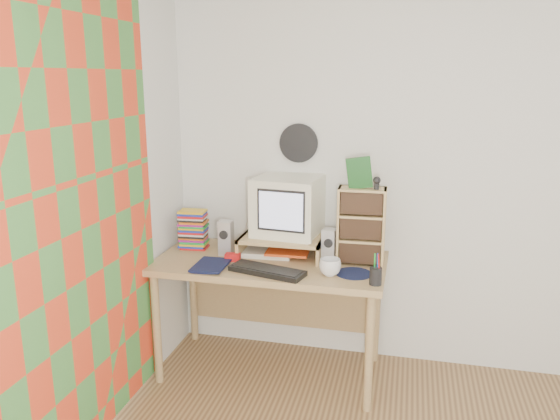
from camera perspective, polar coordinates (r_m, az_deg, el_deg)
The scene contains 19 objects.
back_wall at distance 3.50m, azimuth 17.10°, elevation 3.37°, with size 3.50×3.50×0.00m, color white.
curtain at distance 2.72m, azimuth -20.03°, elevation -1.94°, with size 2.20×2.20×0.00m, color red.
wall_disc at distance 3.52m, azimuth 1.95°, elevation 7.00°, with size 0.25×0.25×0.02m, color black.
desk at distance 3.46m, azimuth -0.75°, elevation -7.02°, with size 1.40×0.70×0.75m.
monitor_riser at distance 3.41m, azimuth 0.20°, elevation -3.29°, with size 0.52×0.30×0.12m.
crt_monitor at distance 3.40m, azimuth 0.67°, elevation 0.30°, with size 0.39×0.39×0.37m, color white.
speaker_left at distance 3.44m, azimuth -5.66°, elevation -2.92°, with size 0.08×0.08×0.22m, color #BBBBC0.
speaker_right at distance 3.29m, azimuth 5.17°, elevation -3.79°, with size 0.08×0.08×0.21m, color #BBBBC0.
keyboard at distance 3.14m, azimuth -1.34°, elevation -6.37°, with size 0.44×0.15×0.03m, color black.
dvd_stack at distance 3.60m, azimuth -9.03°, elevation -2.12°, with size 0.17×0.12×0.24m, color brown, non-canonical shape.
cd_rack at distance 3.27m, azimuth 8.47°, elevation -1.68°, with size 0.28×0.15×0.46m, color tan.
mug at distance 3.11m, azimuth 5.24°, elevation -5.95°, with size 0.12×0.12×0.10m, color white.
diary at distance 3.29m, azimuth -8.77°, elevation -5.42°, with size 0.23×0.17×0.05m, color #0E1435.
mousepad at distance 3.16m, azimuth 7.73°, elevation -6.59°, with size 0.21×0.21×0.00m, color black.
pen_cup at distance 3.01m, azimuth 9.98°, elevation -6.48°, with size 0.07×0.07×0.13m, color black, non-canonical shape.
papers at distance 3.45m, azimuth -0.40°, elevation -4.37°, with size 0.30×0.22×0.04m, color silver, non-canonical shape.
red_box at distance 3.36m, azimuth -4.98°, elevation -4.94°, with size 0.09×0.06×0.04m, color red.
game_box at distance 3.20m, azimuth 8.30°, elevation 3.87°, with size 0.14×0.03×0.18m, color #164E1A.
webcam at distance 3.18m, azimuth 10.07°, elevation 2.80°, with size 0.04×0.04×0.08m, color black, non-canonical shape.
Camera 1 is at (-0.23, -1.69, 1.86)m, focal length 35.00 mm.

